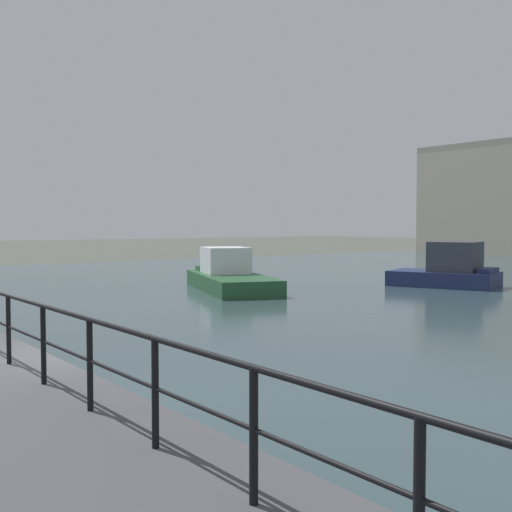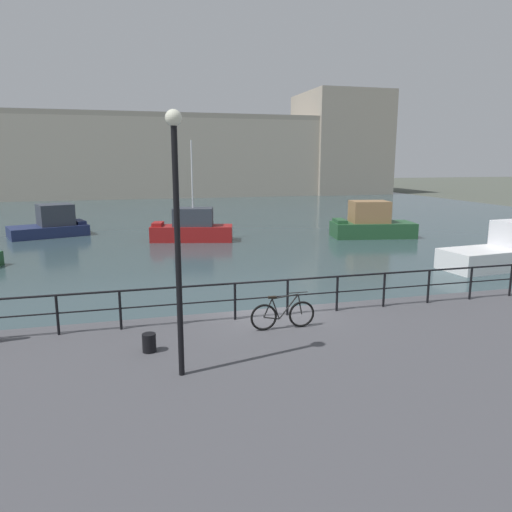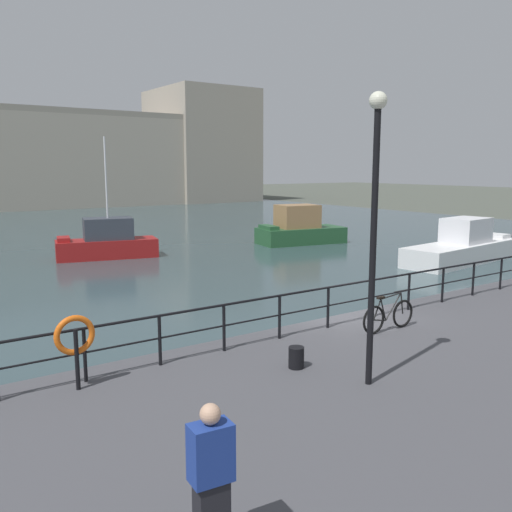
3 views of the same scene
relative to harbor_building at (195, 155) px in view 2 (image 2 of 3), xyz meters
name	(u,v)px [view 2 (image 2 of 3)]	position (x,y,z in m)	size (l,w,h in m)	color
ground_plane	(268,340)	(-6.52, -62.55, -6.17)	(240.00, 240.00, 0.00)	#4C5147
water_basin	(174,221)	(-6.52, -32.35, -6.17)	(80.00, 60.00, 0.01)	#33474C
quay_promenade	(372,444)	(-6.52, -69.05, -5.66)	(56.00, 13.00, 1.02)	#47474C
harbor_building	(195,155)	(0.00, 0.00, 0.00)	(74.32, 14.22, 16.22)	#A89E8E
moored_cabin_cruiser	(371,224)	(6.24, -45.19, -5.20)	(6.08, 3.49, 2.58)	#23512D
moored_green_narrowboat	(192,228)	(-6.37, -43.57, -5.27)	(5.75, 3.11, 6.70)	maroon
moored_harbor_tender	(52,224)	(-15.94, -38.71, -5.31)	(5.85, 4.36, 2.29)	navy
quay_railing	(235,294)	(-7.71, -63.30, -4.42)	(21.74, 0.07, 1.08)	black
parked_bicycle	(283,315)	(-6.65, -64.36, -4.76)	(1.77, 0.09, 0.98)	black
mooring_bollard	(149,343)	(-10.16, -65.04, -4.93)	(0.32, 0.32, 0.44)	black
quay_lamp_post	(177,215)	(-9.56, -66.46, -1.80)	(0.32, 0.32, 5.35)	black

